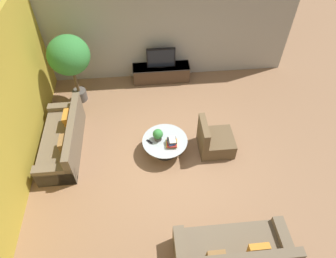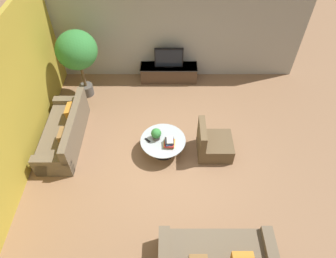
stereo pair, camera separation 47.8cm
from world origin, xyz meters
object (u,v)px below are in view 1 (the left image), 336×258
object	(u,v)px
television	(161,58)
couch_near_entry	(233,252)
potted_palm_tall	(69,57)
media_console	(161,73)
armchair_wicker	(214,141)
coffee_table	(165,144)
couch_by_wall	(64,140)
potted_plant_tabletop	(158,135)

from	to	relation	value
television	couch_near_entry	size ratio (longest dim) A/B	0.40
television	potted_palm_tall	size ratio (longest dim) A/B	0.42
media_console	armchair_wicker	size ratio (longest dim) A/B	1.94
coffee_table	couch_near_entry	xyz separation A→B (m)	(0.97, -2.61, -0.00)
coffee_table	armchair_wicker	xyz separation A→B (m)	(1.16, -0.02, -0.01)
couch_by_wall	potted_plant_tabletop	distance (m)	2.26
media_console	armchair_wicker	world-z (taller)	armchair_wicker
couch_by_wall	potted_plant_tabletop	size ratio (longest dim) A/B	7.15
couch_near_entry	potted_plant_tabletop	xyz separation A→B (m)	(-1.13, 2.66, 0.28)
media_console	couch_by_wall	bearing A→B (deg)	-135.97
armchair_wicker	coffee_table	bearing A→B (deg)	88.90
potted_plant_tabletop	coffee_table	bearing A→B (deg)	-17.46
coffee_table	potted_palm_tall	world-z (taller)	potted_palm_tall
media_console	television	xyz separation A→B (m)	(-0.00, -0.00, 0.52)
couch_by_wall	armchair_wicker	xyz separation A→B (m)	(3.54, -0.35, -0.01)
couch_by_wall	potted_palm_tall	distance (m)	2.10
television	potted_palm_tall	world-z (taller)	potted_palm_tall
coffee_table	television	bearing A→B (deg)	87.13
potted_palm_tall	potted_plant_tabletop	xyz separation A→B (m)	(2.05, -2.05, -0.84)
couch_by_wall	television	bearing A→B (deg)	134.01
television	potted_palm_tall	bearing A→B (deg)	-164.12
potted_palm_tall	couch_near_entry	bearing A→B (deg)	-55.98
coffee_table	couch_near_entry	bearing A→B (deg)	-69.52
coffee_table	armchair_wicker	world-z (taller)	armchair_wicker
armchair_wicker	potted_plant_tabletop	distance (m)	1.35
television	potted_plant_tabletop	size ratio (longest dim) A/B	2.74
coffee_table	potted_plant_tabletop	world-z (taller)	potted_plant_tabletop
couch_by_wall	armchair_wicker	world-z (taller)	armchair_wicker
couch_by_wall	potted_palm_tall	world-z (taller)	potted_palm_tall
television	couch_near_entry	world-z (taller)	television
coffee_table	couch_by_wall	bearing A→B (deg)	172.15
coffee_table	potted_palm_tall	distance (m)	3.24
media_console	couch_near_entry	distance (m)	5.44
couch_near_entry	armchair_wicker	world-z (taller)	armchair_wicker
potted_palm_tall	coffee_table	bearing A→B (deg)	-43.60
couch_near_entry	potted_palm_tall	bearing A→B (deg)	-55.98
couch_by_wall	potted_palm_tall	xyz separation A→B (m)	(0.18, 1.77, 1.12)
television	couch_by_wall	distance (m)	3.54
television	armchair_wicker	bearing A→B (deg)	-69.79
media_console	couch_by_wall	world-z (taller)	couch_by_wall
television	potted_palm_tall	xyz separation A→B (m)	(-2.34, -0.67, 0.63)
coffee_table	potted_plant_tabletop	xyz separation A→B (m)	(-0.16, 0.05, 0.28)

